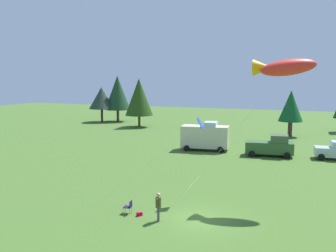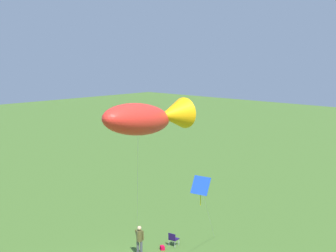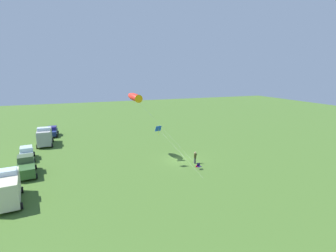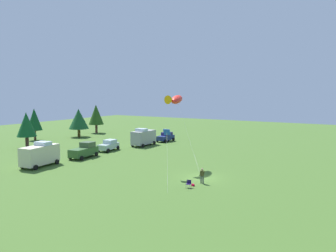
{
  "view_description": "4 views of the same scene",
  "coord_description": "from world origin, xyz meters",
  "views": [
    {
      "loc": [
        6.7,
        -21.84,
        8.61
      ],
      "look_at": [
        -3.19,
        3.23,
        5.15
      ],
      "focal_mm": 42.0,
      "sensor_mm": 36.0,
      "label": 1
    },
    {
      "loc": [
        15.01,
        17.18,
        11.37
      ],
      "look_at": [
        -2.89,
        0.31,
        7.49
      ],
      "focal_mm": 50.0,
      "sensor_mm": 36.0,
      "label": 2
    },
    {
      "loc": [
        -34.12,
        15.18,
        13.09
      ],
      "look_at": [
        -3.19,
        3.43,
        6.07
      ],
      "focal_mm": 28.0,
      "sensor_mm": 36.0,
      "label": 3
    },
    {
      "loc": [
        -34.58,
        -16.31,
        10.09
      ],
      "look_at": [
        -2.56,
        3.02,
        6.27
      ],
      "focal_mm": 35.0,
      "sensor_mm": 36.0,
      "label": 4
    }
  ],
  "objects": [
    {
      "name": "kite_large_fish",
      "position": [
        4.03,
        5.86,
        9.16
      ],
      "size": [
        8.36,
        8.13,
        9.93
      ],
      "color": "red",
      "rests_on": "ground"
    },
    {
      "name": "folding_chair",
      "position": [
        -4.32,
        -0.61,
        0.49
      ],
      "size": [
        0.55,
        0.55,
        0.82
      ],
      "rotation": [
        0.0,
        0.0,
        3.29
      ],
      "color": "#1E1046",
      "rests_on": "ground"
    },
    {
      "name": "van_motorhome_grey",
      "position": [
        15.98,
        19.69,
        1.64
      ],
      "size": [
        5.42,
        2.65,
        3.34
      ],
      "rotation": [
        0.0,
        0.0,
        3.15
      ],
      "color": "#969896",
      "rests_on": "ground"
    },
    {
      "name": "van_camper_beige",
      "position": [
        -5.79,
        21.61,
        1.64
      ],
      "size": [
        5.63,
        3.15,
        3.34
      ],
      "rotation": [
        0.0,
        0.0,
        0.12
      ],
      "color": "beige",
      "rests_on": "ground"
    },
    {
      "name": "kite_diamond_blue",
      "position": [
        -1.26,
        3.96,
        5.17
      ],
      "size": [
        6.33,
        4.24,
        5.72
      ],
      "color": "blue",
      "rests_on": "ground"
    },
    {
      "name": "person_kite_flyer",
      "position": [
        -2.09,
        -1.14,
        1.02
      ],
      "size": [
        0.44,
        0.55,
        1.74
      ],
      "rotation": [
        0.0,
        0.0,
        3.51
      ],
      "color": "#3D3F48",
      "rests_on": "ground"
    },
    {
      "name": "ground_plane",
      "position": [
        0.0,
        0.0,
        0.0
      ],
      "size": [
        160.0,
        160.0,
        0.0
      ],
      "primitive_type": "plane",
      "color": "#3F6125"
    },
    {
      "name": "car_navy_hatch",
      "position": [
        22.77,
        18.83,
        0.95
      ],
      "size": [
        4.27,
        2.35,
        1.89
      ],
      "rotation": [
        0.0,
        0.0,
        -0.04
      ],
      "color": "navy",
      "rests_on": "ground"
    },
    {
      "name": "backpack_on_grass",
      "position": [
        -3.53,
        -0.73,
        0.11
      ],
      "size": [
        0.35,
        0.39,
        0.22
      ],
      "primitive_type": "cube",
      "rotation": [
        0.0,
        0.0,
        4.17
      ],
      "color": "red",
      "rests_on": "ground"
    },
    {
      "name": "truck_green_flatbed",
      "position": [
        1.77,
        20.9,
        1.1
      ],
      "size": [
        5.2,
        2.9,
        2.34
      ],
      "rotation": [
        0.0,
        0.0,
        0.12
      ],
      "color": "#305729",
      "rests_on": "ground"
    },
    {
      "name": "car_silver_compact",
      "position": [
        8.35,
        21.68,
        0.95
      ],
      "size": [
        4.38,
        2.62,
        1.89
      ],
      "rotation": [
        0.0,
        0.0,
        0.12
      ],
      "color": "#ADC3BD",
      "rests_on": "ground"
    }
  ]
}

